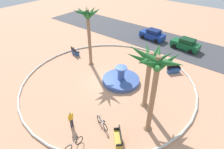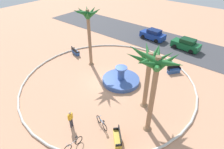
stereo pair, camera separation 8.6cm
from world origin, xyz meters
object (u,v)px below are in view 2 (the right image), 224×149
Objects in this scene: fountain at (121,80)px; bench_north at (174,70)px; bench_east at (118,139)px; bench_west at (75,52)px; palm_tree_near_fountain at (156,75)px; person_cyclist_helmet at (71,118)px; bicycle_by_lamppost at (73,144)px; parked_car_leftmost at (153,35)px; palm_tree_by_curb at (88,21)px; bicycle_red_frame at (102,123)px; parked_car_second at (186,44)px; palm_tree_mid_plaza at (149,64)px.

fountain is 6.60m from bench_north.
bench_east is 15.38m from bench_west.
bench_east is 0.95× the size of bench_north.
palm_tree_near_fountain reaches higher than person_cyclist_helmet.
bicycle_by_lamppost is at bearing -131.89° from bench_east.
bench_west is 1.06× the size of bench_north.
parked_car_leftmost reaches higher than bench_west.
palm_tree_by_curb is 4.28× the size of bench_west.
parked_car_leftmost is (-8.75, 16.43, -4.59)m from palm_tree_near_fountain.
bench_east is at bearing -114.18° from palm_tree_near_fountain.
bench_east is 0.90× the size of bicycle_red_frame.
fountain reaches higher than bench_west.
bench_east reaches higher than bicycle_red_frame.
parked_car_second reaches higher than bench_west.
palm_tree_by_curb reaches higher than person_cyclist_helmet.
palm_tree_by_curb reaches higher than bench_west.
bicycle_by_lamppost is at bearing -51.57° from palm_tree_by_curb.
bench_west is 12.77m from parked_car_leftmost.
bicycle_red_frame is 18.44m from parked_car_second.
fountain is at bearing 158.13° from palm_tree_mid_plaza.
palm_tree_near_fountain is 2.95m from palm_tree_mid_plaza.
bench_east is at bearing -83.21° from palm_tree_mid_plaza.
palm_tree_near_fountain is at bearing 37.02° from person_cyclist_helmet.
bench_east is 0.36× the size of parked_car_leftmost.
bicycle_red_frame is (-1.18, -11.46, 0.04)m from bench_north.
bench_west is (-14.52, 5.05, -5.02)m from palm_tree_near_fountain.
palm_tree_near_fountain is at bearing 65.82° from bench_east.
parked_car_second is at bearing 90.46° from bicycle_red_frame.
bicycle_red_frame is (-1.96, 0.37, 0.04)m from bench_east.
palm_tree_mid_plaza is 3.48× the size of bench_west.
palm_tree_by_curb reaches higher than parked_car_second.
bench_east is 0.89× the size of bench_west.
bicycle_red_frame is (2.56, -6.02, 0.09)m from fountain.
parked_car_second is (11.26, 11.21, 0.43)m from bench_west.
bench_east is (4.52, -6.39, 0.06)m from fountain.
bench_east is 0.88× the size of person_cyclist_helmet.
bench_west is (-13.37, 7.60, 0.00)m from bench_east.
person_cyclist_helmet is at bearing -118.69° from palm_tree_mid_plaza.
palm_tree_mid_plaza is at bearing -83.74° from parked_car_second.
palm_tree_by_curb reaches higher than palm_tree_near_fountain.
palm_tree_mid_plaza is at bearing -21.87° from fountain.
bench_west is 0.41× the size of parked_car_second.
bicycle_by_lamppost is 1.02× the size of person_cyclist_helmet.
bench_north is (-0.21, 7.02, -4.22)m from palm_tree_mid_plaza.
palm_tree_by_curb is (-10.89, 4.45, 0.27)m from palm_tree_near_fountain.
bench_east is (-1.14, -2.55, -5.02)m from palm_tree_near_fountain.
fountain is 2.38× the size of bicycle_by_lamppost.
fountain is 2.47× the size of bicycle_red_frame.
fountain reaches higher than bench_east.
palm_tree_mid_plaza is (-1.72, 2.26, -0.80)m from palm_tree_near_fountain.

